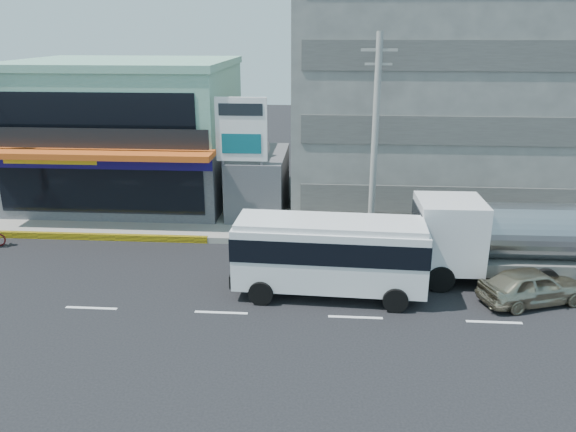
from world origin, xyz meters
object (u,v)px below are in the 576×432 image
object	(u,v)px
satellite_dish	(256,156)
billboard	(242,137)
tanker_truck	(515,239)
minibus	(329,251)
sedan	(533,286)
shop_building	(129,136)
concrete_building	(437,85)
utility_pole_near	(375,141)

from	to	relation	value
satellite_dish	billboard	xyz separation A→B (m)	(-0.50, -1.80, 1.35)
billboard	tanker_truck	world-z (taller)	billboard
satellite_dish	minibus	xyz separation A→B (m)	(4.00, -9.16, -1.71)
minibus	sedan	world-z (taller)	minibus
minibus	shop_building	bearing A→B (deg)	134.74
minibus	sedan	distance (m)	7.90
concrete_building	utility_pole_near	world-z (taller)	concrete_building
shop_building	billboard	bearing A→B (deg)	-32.32
billboard	sedan	world-z (taller)	billboard
concrete_building	satellite_dish	size ratio (longest dim) A/B	10.67
tanker_truck	sedan	bearing A→B (deg)	-84.51
shop_building	tanker_truck	xyz separation A→B (m)	(19.62, -10.21, -2.13)
concrete_building	minibus	bearing A→B (deg)	-114.51
billboard	utility_pole_near	world-z (taller)	utility_pole_near
satellite_dish	billboard	size ratio (longest dim) A/B	0.22
utility_pole_near	billboard	bearing A→B (deg)	164.52
shop_building	minibus	distance (m)	17.18
shop_building	billboard	world-z (taller)	shop_building
shop_building	concrete_building	xyz separation A→B (m)	(18.00, 1.05, 3.00)
concrete_building	sedan	xyz separation A→B (m)	(1.82, -13.32, -6.29)
concrete_building	satellite_dish	bearing A→B (deg)	-158.20
concrete_building	tanker_truck	bearing A→B (deg)	-81.82
concrete_building	utility_pole_near	size ratio (longest dim) A/B	1.60
sedan	shop_building	bearing A→B (deg)	39.90
billboard	minibus	bearing A→B (deg)	-58.57
concrete_building	satellite_dish	xyz separation A→B (m)	(-10.00, -4.00, -3.42)
shop_building	tanker_truck	world-z (taller)	shop_building
satellite_dish	billboard	bearing A→B (deg)	-105.52
concrete_building	tanker_truck	size ratio (longest dim) A/B	1.80
tanker_truck	utility_pole_near	bearing A→B (deg)	146.89
minibus	concrete_building	bearing A→B (deg)	65.49
concrete_building	billboard	size ratio (longest dim) A/B	2.32
concrete_building	shop_building	bearing A→B (deg)	-176.65
shop_building	minibus	bearing A→B (deg)	-45.26
concrete_building	billboard	bearing A→B (deg)	-151.08
shop_building	minibus	xyz separation A→B (m)	(12.00, -12.11, -2.13)
concrete_building	utility_pole_near	xyz separation A→B (m)	(-4.00, -7.60, -1.85)
satellite_dish	shop_building	bearing A→B (deg)	159.79
shop_building	utility_pole_near	bearing A→B (deg)	-25.06
shop_building	concrete_building	bearing A→B (deg)	3.35
utility_pole_near	satellite_dish	bearing A→B (deg)	149.04
shop_building	minibus	size ratio (longest dim) A/B	1.64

